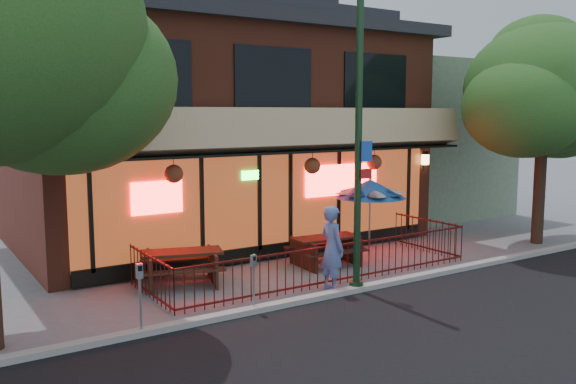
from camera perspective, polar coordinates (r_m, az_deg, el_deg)
name	(u,v)px	position (r m, az deg, el deg)	size (l,w,h in m)	color
ground	(345,286)	(14.56, 5.39, -8.75)	(80.00, 80.00, 0.00)	gray
curb	(359,289)	(14.17, 6.66, -8.97)	(80.00, 0.25, 0.12)	#999993
restaurant_building	(210,110)	(20.04, -7.29, 7.60)	(12.96, 9.49, 8.05)	brown
neighbor_building	(402,138)	(25.74, 10.58, 4.98)	(6.00, 7.00, 6.00)	gray
patio_fence	(333,256)	(14.78, 4.20, -5.96)	(8.44, 2.62, 1.00)	#410F0E
street_light	(358,153)	(13.70, 6.61, 3.62)	(0.43, 0.32, 7.00)	#16321A
street_tree_right	(543,83)	(20.36, 22.79, 9.42)	(4.80, 4.80, 7.02)	#36291B
picnic_table_left	(181,262)	(14.70, -9.94, -6.51)	(2.26, 1.97, 0.82)	#3F2517
picnic_table_right	(326,246)	(16.34, 3.56, -5.09)	(1.91, 1.51, 0.78)	#341A12
patio_umbrella	(370,188)	(17.17, 7.70, 0.33)	(2.00, 1.99, 2.28)	gray
pedestrian	(332,248)	(13.96, 4.15, -5.27)	(0.72, 0.47, 1.97)	#556BAA
parking_meter_near	(254,273)	(12.56, -3.24, -7.58)	(0.12, 0.11, 1.18)	gray
parking_meter_far	(140,287)	(11.49, -13.69, -8.63)	(0.13, 0.11, 1.35)	#97999F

